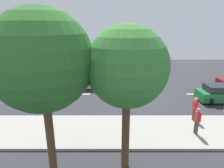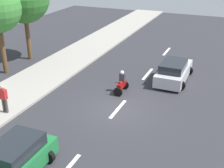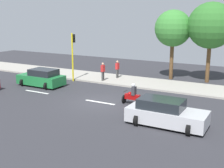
{
  "view_description": "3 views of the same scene",
  "coord_description": "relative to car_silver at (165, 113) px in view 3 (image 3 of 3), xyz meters",
  "views": [
    {
      "loc": [
        17.79,
        -2.63,
        6.52
      ],
      "look_at": [
        0.77,
        -2.63,
        1.29
      ],
      "focal_mm": 30.54,
      "sensor_mm": 36.0,
      "label": 1
    },
    {
      "loc": [
        -5.99,
        14.96,
        8.86
      ],
      "look_at": [
        0.84,
        -1.07,
        1.06
      ],
      "focal_mm": 49.21,
      "sensor_mm": 36.0,
      "label": 2
    },
    {
      "loc": [
        -17.29,
        -10.48,
        6.13
      ],
      "look_at": [
        0.92,
        -0.48,
        1.22
      ],
      "focal_mm": 47.08,
      "sensor_mm": 36.0,
      "label": 3
    }
  ],
  "objects": [
    {
      "name": "pedestrian_by_tree",
      "position": [
        9.5,
        8.08,
        0.35
      ],
      "size": [
        0.4,
        0.24,
        1.69
      ],
      "color": "#3F3F3F",
      "rests_on": "sidewalk"
    },
    {
      "name": "traffic_light_corner",
      "position": [
        6.89,
        11.38,
        2.22
      ],
      "size": [
        0.49,
        0.24,
        4.5
      ],
      "color": "yellow",
      "rests_on": "ground"
    },
    {
      "name": "ground_plane",
      "position": [
        2.05,
        5.56,
        -0.76
      ],
      "size": [
        40.0,
        60.0,
        0.1
      ],
      "primitive_type": "cube",
      "color": "#2D2D33"
    },
    {
      "name": "lane_stripe_north",
      "position": [
        2.05,
        -0.44,
        -0.71
      ],
      "size": [
        0.2,
        2.4,
        0.01
      ],
      "primitive_type": "cube",
      "color": "white",
      "rests_on": "ground"
    },
    {
      "name": "car_silver",
      "position": [
        0.0,
        0.0,
        0.0
      ],
      "size": [
        2.29,
        4.46,
        1.52
      ],
      "color": "#B7B7BC",
      "rests_on": "ground"
    },
    {
      "name": "street_tree_south",
      "position": [
        12.42,
        0.17,
        4.46
      ],
      "size": [
        4.16,
        4.16,
        7.28
      ],
      "color": "brown",
      "rests_on": "ground"
    },
    {
      "name": "pedestrian_near_signal",
      "position": [
        7.76,
        8.68,
        0.35
      ],
      "size": [
        0.4,
        0.24,
        1.69
      ],
      "color": "#3F3F3F",
      "rests_on": "sidewalk"
    },
    {
      "name": "motorcycle",
      "position": [
        2.7,
        3.32,
        -0.07
      ],
      "size": [
        0.6,
        1.3,
        1.53
      ],
      "color": "black",
      "rests_on": "ground"
    },
    {
      "name": "street_tree_north",
      "position": [
        12.14,
        3.56,
        4.14
      ],
      "size": [
        3.46,
        3.46,
        6.62
      ],
      "color": "brown",
      "rests_on": "ground"
    },
    {
      "name": "lane_stripe_south",
      "position": [
        2.05,
        11.56,
        -0.71
      ],
      "size": [
        0.2,
        2.4,
        0.01
      ],
      "primitive_type": "cube",
      "color": "white",
      "rests_on": "ground"
    },
    {
      "name": "lane_stripe_mid",
      "position": [
        2.05,
        5.56,
        -0.71
      ],
      "size": [
        0.2,
        2.4,
        0.01
      ],
      "primitive_type": "cube",
      "color": "white",
      "rests_on": "ground"
    },
    {
      "name": "sidewalk",
      "position": [
        9.05,
        5.56,
        -0.64
      ],
      "size": [
        4.0,
        60.0,
        0.15
      ],
      "primitive_type": "cube",
      "color": "#9E998E",
      "rests_on": "ground"
    },
    {
      "name": "car_green",
      "position": [
        3.89,
        12.66,
        -0.0
      ],
      "size": [
        2.31,
        4.12,
        1.52
      ],
      "color": "#1E7238",
      "rests_on": "ground"
    }
  ]
}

